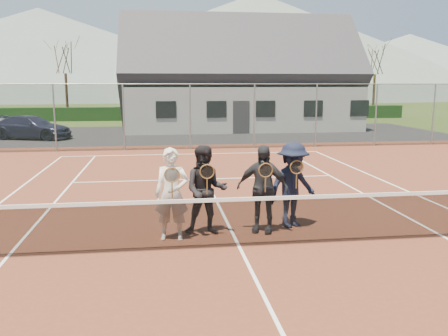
# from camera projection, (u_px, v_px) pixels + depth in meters

# --- Properties ---
(ground) EXTENTS (220.00, 220.00, 0.00)m
(ground) POSITION_uv_depth(u_px,v_px,m) (183.00, 135.00, 28.34)
(ground) COLOR #334719
(ground) RESTS_ON ground
(court_surface) EXTENTS (30.00, 30.00, 0.02)m
(court_surface) POSITION_uv_depth(u_px,v_px,m) (239.00, 247.00, 8.83)
(court_surface) COLOR #562819
(court_surface) RESTS_ON ground
(tarmac_carpark) EXTENTS (40.00, 12.00, 0.01)m
(tarmac_carpark) POSITION_uv_depth(u_px,v_px,m) (115.00, 136.00, 27.80)
(tarmac_carpark) COLOR black
(tarmac_carpark) RESTS_ON ground
(hedge_row) EXTENTS (40.00, 1.20, 1.10)m
(hedge_row) POSITION_uv_depth(u_px,v_px,m) (176.00, 113.00, 39.95)
(hedge_row) COLOR black
(hedge_row) RESTS_ON ground
(hill_west) EXTENTS (110.00, 110.00, 18.00)m
(hill_west) POSITION_uv_depth(u_px,v_px,m) (41.00, 54.00, 96.56)
(hill_west) COLOR #506159
(hill_west) RESTS_ON ground
(hill_centre) EXTENTS (120.00, 120.00, 22.00)m
(hill_centre) POSITION_uv_depth(u_px,v_px,m) (257.00, 46.00, 102.23)
(hill_centre) COLOR #526358
(hill_centre) RESTS_ON ground
(hill_east) EXTENTS (90.00, 90.00, 14.00)m
(hill_east) POSITION_uv_depth(u_px,v_px,m) (408.00, 66.00, 107.61)
(hill_east) COLOR #56685F
(hill_east) RESTS_ON ground
(car_c) EXTENTS (4.78, 3.13, 1.29)m
(car_c) POSITION_uv_depth(u_px,v_px,m) (31.00, 127.00, 25.99)
(car_c) COLOR #1A1C35
(car_c) RESTS_ON ground
(court_markings) EXTENTS (11.03, 23.83, 0.01)m
(court_markings) POSITION_uv_depth(u_px,v_px,m) (239.00, 246.00, 8.83)
(court_markings) COLOR white
(court_markings) RESTS_ON court_surface
(tennis_net) EXTENTS (11.68, 0.08, 1.10)m
(tennis_net) POSITION_uv_depth(u_px,v_px,m) (239.00, 220.00, 8.74)
(tennis_net) COLOR slate
(tennis_net) RESTS_ON ground
(perimeter_fence) EXTENTS (30.07, 0.07, 3.02)m
(perimeter_fence) POSITION_uv_depth(u_px,v_px,m) (190.00, 117.00, 21.73)
(perimeter_fence) COLOR slate
(perimeter_fence) RESTS_ON ground
(clubhouse) EXTENTS (15.60, 8.20, 7.70)m
(clubhouse) POSITION_uv_depth(u_px,v_px,m) (239.00, 69.00, 32.07)
(clubhouse) COLOR silver
(clubhouse) RESTS_ON ground
(tree_b) EXTENTS (3.20, 3.20, 7.77)m
(tree_b) POSITION_uv_depth(u_px,v_px,m) (64.00, 49.00, 38.80)
(tree_b) COLOR #331D12
(tree_b) RESTS_ON ground
(tree_c) EXTENTS (3.20, 3.20, 7.77)m
(tree_c) POSITION_uv_depth(u_px,v_px,m) (198.00, 50.00, 40.27)
(tree_c) COLOR #382114
(tree_c) RESTS_ON ground
(tree_d) EXTENTS (3.20, 3.20, 7.77)m
(tree_d) POSITION_uv_depth(u_px,v_px,m) (311.00, 51.00, 41.60)
(tree_d) COLOR #342012
(tree_d) RESTS_ON ground
(tree_e) EXTENTS (3.20, 3.20, 7.77)m
(tree_e) POSITION_uv_depth(u_px,v_px,m) (376.00, 52.00, 42.41)
(tree_e) COLOR #372614
(tree_e) RESTS_ON ground
(player_a) EXTENTS (0.71, 0.54, 1.80)m
(player_a) POSITION_uv_depth(u_px,v_px,m) (172.00, 194.00, 9.11)
(player_a) COLOR white
(player_a) RESTS_ON court_surface
(player_b) EXTENTS (0.96, 0.79, 1.80)m
(player_b) POSITION_uv_depth(u_px,v_px,m) (206.00, 190.00, 9.44)
(player_b) COLOR black
(player_b) RESTS_ON court_surface
(player_c) EXTENTS (1.14, 0.81, 1.80)m
(player_c) POSITION_uv_depth(u_px,v_px,m) (262.00, 189.00, 9.59)
(player_c) COLOR #25262B
(player_c) RESTS_ON court_surface
(player_d) EXTENTS (1.33, 1.07, 1.80)m
(player_d) POSITION_uv_depth(u_px,v_px,m) (293.00, 185.00, 9.93)
(player_d) COLOR black
(player_d) RESTS_ON court_surface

